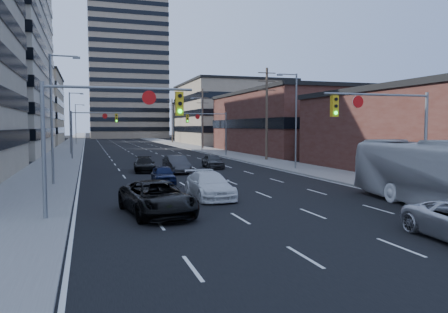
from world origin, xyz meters
TOP-DOWN VIEW (x-y plane):
  - ground at (0.00, 0.00)m, footprint 400.00×400.00m
  - road_surface at (0.00, 130.00)m, footprint 18.00×300.00m
  - sidewalk_left at (-11.50, 130.00)m, footprint 5.00×300.00m
  - sidewalk_right at (11.50, 130.00)m, footprint 5.00×300.00m
  - office_left_far at (-24.00, 100.00)m, footprint 20.00×30.00m
  - storefront_right_mid at (24.00, 50.00)m, footprint 20.00×30.00m
  - office_right_far at (25.00, 88.00)m, footprint 22.00×28.00m
  - apartment_tower at (6.00, 150.00)m, footprint 26.00×26.00m
  - bg_block_left at (-28.00, 140.00)m, footprint 24.00×24.00m
  - bg_block_right at (32.00, 130.00)m, footprint 22.00×22.00m
  - signal_near_left at (-7.45, 8.00)m, footprint 6.59×0.33m
  - signal_near_right at (7.45, 8.00)m, footprint 6.59×0.33m
  - signal_far_left at (-7.68, 45.00)m, footprint 6.09×0.33m
  - signal_far_right at (7.68, 45.00)m, footprint 6.09×0.33m
  - utility_pole_block at (12.20, 36.00)m, footprint 2.20×0.28m
  - utility_pole_midblock at (12.20, 66.00)m, footprint 2.20×0.28m
  - utility_pole_distant at (12.20, 96.00)m, footprint 2.20×0.28m
  - streetlight_left_near at (-10.34, 20.00)m, footprint 2.03×0.22m
  - streetlight_left_mid at (-10.34, 55.00)m, footprint 2.03×0.22m
  - streetlight_left_far at (-10.34, 90.00)m, footprint 2.03×0.22m
  - streetlight_right_near at (10.34, 25.00)m, footprint 2.03×0.22m
  - streetlight_right_far at (10.34, 60.00)m, footprint 2.03×0.22m
  - black_pickup at (-5.20, 7.97)m, footprint 3.31×5.95m
  - white_van at (-1.60, 11.82)m, footprint 2.09×5.12m
  - transit_bus at (8.40, 4.91)m, footprint 4.03×12.56m
  - sedan_blue at (-3.04, 19.05)m, footprint 1.69×3.86m
  - sedan_grey_center at (-0.74, 25.73)m, footprint 1.76×4.72m
  - sedan_black_far at (-3.32, 27.58)m, footprint 2.16×4.61m
  - sedan_grey_right at (3.53, 29.02)m, footprint 1.80×4.14m

SIDE VIEW (x-z plane):
  - ground at x=0.00m, z-range 0.00..0.00m
  - road_surface at x=0.00m, z-range 0.00..0.02m
  - sidewalk_left at x=-11.50m, z-range 0.00..0.15m
  - sidewalk_right at x=11.50m, z-range 0.00..0.15m
  - sedan_blue at x=-3.04m, z-range 0.00..1.29m
  - sedan_black_far at x=-3.32m, z-range 0.00..1.30m
  - sedan_grey_right at x=3.53m, z-range 0.00..1.39m
  - white_van at x=-1.60m, z-range 0.00..1.48m
  - sedan_grey_center at x=-0.74m, z-range 0.00..1.54m
  - black_pickup at x=-5.20m, z-range 0.00..1.57m
  - transit_bus at x=8.40m, z-range 0.00..3.44m
  - signal_far_left at x=-7.68m, z-range 1.30..7.30m
  - signal_far_right at x=7.68m, z-range 1.30..7.30m
  - signal_near_left at x=-7.45m, z-range 1.33..7.33m
  - signal_near_right at x=7.45m, z-range 1.33..7.33m
  - storefront_right_mid at x=24.00m, z-range 0.00..9.00m
  - streetlight_left_near at x=-10.34m, z-range 0.55..9.55m
  - streetlight_left_mid at x=-10.34m, z-range 0.55..9.55m
  - streetlight_left_far at x=-10.34m, z-range 0.55..9.55m
  - streetlight_right_near at x=10.34m, z-range 0.55..9.55m
  - streetlight_right_far at x=10.34m, z-range 0.55..9.55m
  - utility_pole_block at x=12.20m, z-range 0.28..11.28m
  - utility_pole_midblock at x=12.20m, z-range 0.28..11.28m
  - utility_pole_distant at x=12.20m, z-range 0.28..11.28m
  - bg_block_right at x=32.00m, z-range 0.00..12.00m
  - office_right_far at x=25.00m, z-range 0.00..14.00m
  - office_left_far at x=-24.00m, z-range 0.00..16.00m
  - bg_block_left at x=-28.00m, z-range 0.00..20.00m
  - apartment_tower at x=6.00m, z-range 0.00..58.00m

